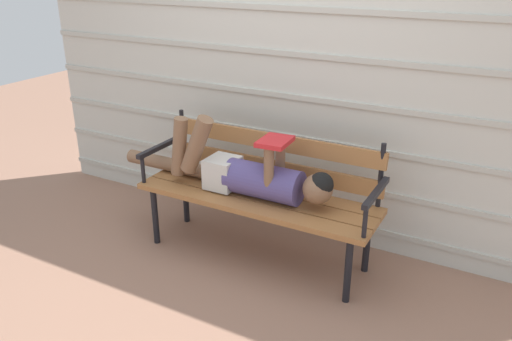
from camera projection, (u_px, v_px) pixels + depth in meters
name	position (u px, v px, depth m)	size (l,w,h in m)	color
ground_plane	(245.00, 266.00, 3.45)	(12.00, 12.00, 0.00)	#936B56
house_siding	(292.00, 74.00, 3.54)	(4.35, 0.08, 2.34)	beige
park_bench	(261.00, 186.00, 3.43)	(1.63, 0.49, 0.89)	#9E6638
reclining_person	(245.00, 173.00, 3.37)	(1.65, 0.26, 0.52)	#514784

